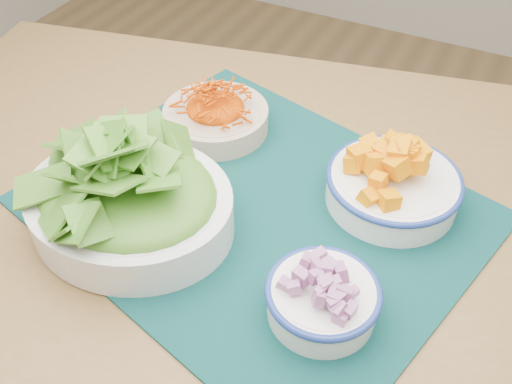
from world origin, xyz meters
TOP-DOWN VIEW (x-y plane):
  - ground at (0.00, 0.00)m, footprint 4.00×4.00m
  - table at (0.16, -0.07)m, footprint 1.41×1.09m
  - placemat at (0.20, -0.09)m, footprint 0.72×0.64m
  - carrot_bowl at (0.05, 0.05)m, footprint 0.23×0.23m
  - squash_bowl at (0.37, 0.02)m, footprint 0.26×0.26m
  - lettuce_bowl at (0.06, -0.20)m, footprint 0.31×0.27m
  - onion_bowl at (0.35, -0.22)m, footprint 0.16×0.16m

SIDE VIEW (x-z plane):
  - ground at x=0.00m, z-range 0.00..0.00m
  - table at x=0.16m, z-range 0.28..1.03m
  - placemat at x=0.20m, z-range 0.75..0.75m
  - carrot_bowl at x=0.05m, z-range 0.75..0.82m
  - onion_bowl at x=0.35m, z-range 0.75..0.83m
  - squash_bowl at x=0.37m, z-range 0.75..0.85m
  - lettuce_bowl at x=0.06m, z-range 0.75..0.89m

